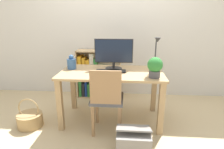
{
  "coord_description": "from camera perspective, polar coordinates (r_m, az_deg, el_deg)",
  "views": [
    {
      "loc": [
        0.19,
        -2.43,
        1.42
      ],
      "look_at": [
        0.0,
        0.1,
        0.65
      ],
      "focal_mm": 30.0,
      "sensor_mm": 36.0,
      "label": 1
    }
  ],
  "objects": [
    {
      "name": "desk",
      "position": [
        2.57,
        -0.17,
        -1.79
      ],
      "size": [
        1.38,
        0.74,
        0.72
      ],
      "color": "tan",
      "rests_on": "ground_plane"
    },
    {
      "name": "monitor",
      "position": [
        2.61,
        0.51,
        6.6
      ],
      "size": [
        0.53,
        0.23,
        0.42
      ],
      "color": "#232326",
      "rests_on": "desk"
    },
    {
      "name": "keyboard",
      "position": [
        2.53,
        -0.38,
        1.09
      ],
      "size": [
        0.4,
        0.14,
        0.02
      ],
      "color": "black",
      "rests_on": "desk"
    },
    {
      "name": "potted_plant",
      "position": [
        2.3,
        12.94,
        2.34
      ],
      "size": [
        0.18,
        0.18,
        0.25
      ],
      "color": "#4C4C51",
      "rests_on": "desk"
    },
    {
      "name": "chair",
      "position": [
        2.31,
        -1.6,
        -7.21
      ],
      "size": [
        0.4,
        0.4,
        0.86
      ],
      "rotation": [
        0.0,
        0.0,
        -0.16
      ],
      "color": "#4C4C51",
      "rests_on": "ground_plane"
    },
    {
      "name": "wall_back",
      "position": [
        3.45,
        1.18,
        14.84
      ],
      "size": [
        8.0,
        0.05,
        2.6
      ],
      "color": "silver",
      "rests_on": "ground_plane"
    },
    {
      "name": "desk_lamp",
      "position": [
        2.55,
        13.34,
        7.01
      ],
      "size": [
        0.1,
        0.19,
        0.46
      ],
      "color": "#2D2D33",
      "rests_on": "desk"
    },
    {
      "name": "storage_box",
      "position": [
        2.15,
        6.49,
        -19.72
      ],
      "size": [
        0.37,
        0.35,
        0.34
      ],
      "color": "gray",
      "rests_on": "ground_plane"
    },
    {
      "name": "bookshelf",
      "position": [
        3.48,
        -6.07,
        -0.17
      ],
      "size": [
        0.79,
        0.28,
        0.87
      ],
      "color": "tan",
      "rests_on": "ground_plane"
    },
    {
      "name": "basket",
      "position": [
        2.84,
        -23.71,
        -12.38
      ],
      "size": [
        0.33,
        0.33,
        0.4
      ],
      "color": "tan",
      "rests_on": "ground_plane"
    },
    {
      "name": "vase",
      "position": [
        2.71,
        -12.22,
        3.43
      ],
      "size": [
        0.13,
        0.13,
        0.2
      ],
      "color": "#33598C",
      "rests_on": "desk"
    },
    {
      "name": "ground_plane",
      "position": [
        2.82,
        -0.16,
        -13.37
      ],
      "size": [
        10.0,
        10.0,
        0.0
      ],
      "primitive_type": "plane",
      "color": "#CCB284"
    }
  ]
}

